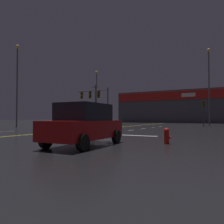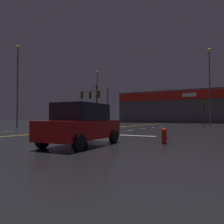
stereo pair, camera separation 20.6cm
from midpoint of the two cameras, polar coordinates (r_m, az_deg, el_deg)
name	(u,v)px [view 1 (the left image)]	position (r m, az deg, el deg)	size (l,w,h in m)	color
ground_plane	(101,129)	(25.58, -3.09, -4.33)	(200.00, 200.00, 0.00)	black
road_markings	(101,129)	(24.03, -3.10, -4.50)	(13.50, 60.00, 0.01)	gold
traffic_signal_median	(94,97)	(28.54, -4.94, 3.90)	(4.72, 0.36, 5.06)	#38383D
traffic_signal_corner_northeast	(204,107)	(32.52, 22.65, 1.14)	(0.42, 0.36, 3.68)	#38383D
traffic_signal_corner_northwest	(86,112)	(39.20, -6.86, 0.00)	(0.42, 0.36, 3.14)	#38383D
streetlight_near_left	(97,91)	(47.78, -4.17, 5.55)	(0.56, 0.56, 11.52)	#59595E
streetlight_near_right	(209,78)	(37.27, 23.84, 8.15)	(0.56, 0.56, 12.06)	#59595E
streetlight_far_left	(17,76)	(34.58, -23.69, 8.67)	(0.56, 0.56, 11.79)	#59595E
fire_hydrant	(167,135)	(10.78, 13.56, -5.97)	(0.35, 0.26, 0.76)	red
parked_car	(84,124)	(9.88, -7.82, -3.21)	(2.12, 4.35, 1.88)	#9E0F0F
building_backdrop	(173,107)	(61.42, 15.46, 1.19)	(27.90, 10.23, 8.24)	#4C4C51
utility_pole_row	(168,100)	(56.25, 14.38, 2.96)	(45.66, 0.26, 11.02)	#4C3828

